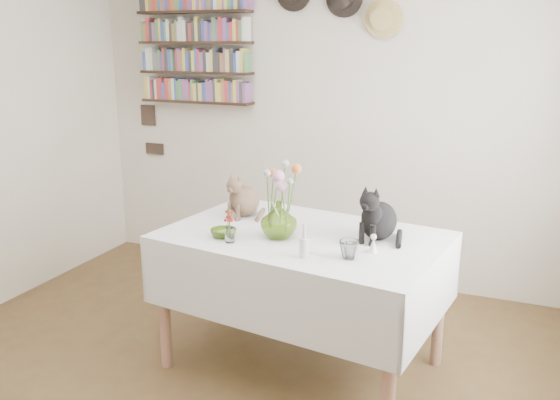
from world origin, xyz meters
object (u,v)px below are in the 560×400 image
at_px(flower_vase, 279,220).
at_px(tabby_cat, 245,193).
at_px(black_cat, 379,211).
at_px(bookshelf_unit, 195,47).
at_px(dining_table, 303,268).

bearing_deg(flower_vase, tabby_cat, 138.58).
relative_size(black_cat, flower_vase, 1.52).
height_order(black_cat, bookshelf_unit, bookshelf_unit).
height_order(black_cat, flower_vase, black_cat).
bearing_deg(flower_vase, bookshelf_unit, 132.80).
distance_m(tabby_cat, bookshelf_unit, 1.75).
relative_size(dining_table, tabby_cat, 5.80).
height_order(tabby_cat, flower_vase, tabby_cat).
bearing_deg(black_cat, flower_vase, -143.26).
xyz_separation_m(tabby_cat, flower_vase, (0.37, -0.32, -0.04)).
distance_m(tabby_cat, flower_vase, 0.49).
bearing_deg(black_cat, dining_table, -151.64).
bearing_deg(black_cat, bookshelf_unit, 161.28).
xyz_separation_m(flower_vase, bookshelf_unit, (-1.36, 1.47, 0.90)).
xyz_separation_m(dining_table, tabby_cat, (-0.47, 0.22, 0.35)).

